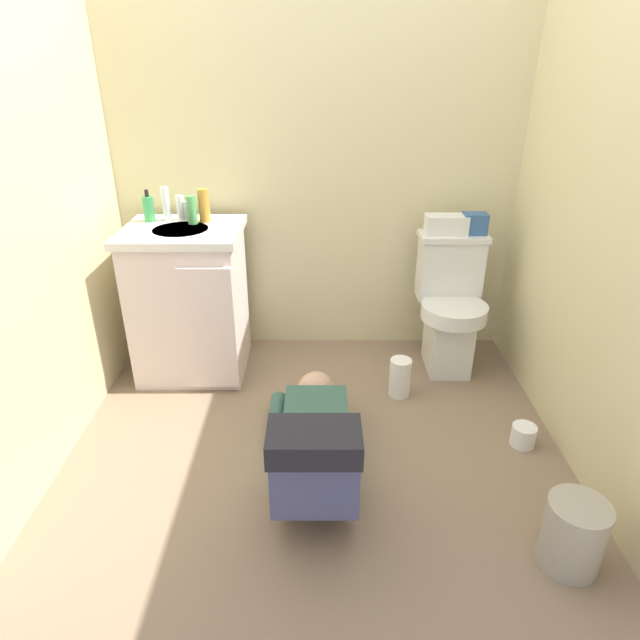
{
  "coord_description": "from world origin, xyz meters",
  "views": [
    {
      "loc": [
        0.02,
        -2.02,
        1.61
      ],
      "look_at": [
        0.02,
        0.34,
        0.45
      ],
      "focal_mm": 30.4,
      "sensor_mm": 36.0,
      "label": 1
    }
  ],
  "objects_px": {
    "toilet": "(449,306)",
    "toilet_paper_roll": "(522,435)",
    "trash_can": "(572,534)",
    "bottle_green": "(190,210)",
    "person_plumber": "(314,443)",
    "soap_dispenser": "(147,209)",
    "vanity_cabinet": "(189,301)",
    "bottle_amber": "(203,206)",
    "bottle_white": "(179,208)",
    "faucet": "(185,211)",
    "toiletry_bag": "(473,223)",
    "paper_towel_roll": "(399,377)",
    "bottle_clear": "(164,204)",
    "tissue_box": "(445,224)"
  },
  "relations": [
    {
      "from": "toiletry_bag",
      "to": "trash_can",
      "type": "xyz_separation_m",
      "value": [
        0.05,
        -1.46,
        -0.67
      ]
    },
    {
      "from": "paper_towel_roll",
      "to": "trash_can",
      "type": "bearing_deg",
      "value": -66.65
    },
    {
      "from": "faucet",
      "to": "bottle_green",
      "type": "distance_m",
      "value": 0.08
    },
    {
      "from": "bottle_clear",
      "to": "trash_can",
      "type": "distance_m",
      "value": 2.35
    },
    {
      "from": "soap_dispenser",
      "to": "bottle_clear",
      "type": "height_order",
      "value": "bottle_clear"
    },
    {
      "from": "bottle_amber",
      "to": "trash_can",
      "type": "height_order",
      "value": "bottle_amber"
    },
    {
      "from": "bottle_white",
      "to": "bottle_clear",
      "type": "bearing_deg",
      "value": -171.79
    },
    {
      "from": "bottle_white",
      "to": "toiletry_bag",
      "type": "bearing_deg",
      "value": -0.67
    },
    {
      "from": "trash_can",
      "to": "bottle_green",
      "type": "bearing_deg",
      "value": 137.4
    },
    {
      "from": "person_plumber",
      "to": "soap_dispenser",
      "type": "xyz_separation_m",
      "value": [
        -0.87,
        1.01,
        0.71
      ]
    },
    {
      "from": "soap_dispenser",
      "to": "paper_towel_roll",
      "type": "distance_m",
      "value": 1.58
    },
    {
      "from": "vanity_cabinet",
      "to": "bottle_amber",
      "type": "height_order",
      "value": "bottle_amber"
    },
    {
      "from": "bottle_clear",
      "to": "bottle_green",
      "type": "relative_size",
      "value": 1.21
    },
    {
      "from": "toiletry_bag",
      "to": "trash_can",
      "type": "bearing_deg",
      "value": -88.15
    },
    {
      "from": "tissue_box",
      "to": "bottle_clear",
      "type": "relative_size",
      "value": 1.25
    },
    {
      "from": "bottle_white",
      "to": "paper_towel_roll",
      "type": "bearing_deg",
      "value": -20.45
    },
    {
      "from": "toilet",
      "to": "toilet_paper_roll",
      "type": "distance_m",
      "value": 0.82
    },
    {
      "from": "soap_dispenser",
      "to": "bottle_green",
      "type": "height_order",
      "value": "soap_dispenser"
    },
    {
      "from": "faucet",
      "to": "toilet_paper_roll",
      "type": "relative_size",
      "value": 0.91
    },
    {
      "from": "faucet",
      "to": "person_plumber",
      "type": "distance_m",
      "value": 1.42
    },
    {
      "from": "bottle_white",
      "to": "paper_towel_roll",
      "type": "relative_size",
      "value": 0.62
    },
    {
      "from": "toilet_paper_roll",
      "to": "paper_towel_roll",
      "type": "bearing_deg",
      "value": 141.61
    },
    {
      "from": "toiletry_bag",
      "to": "bottle_amber",
      "type": "bearing_deg",
      "value": -179.25
    },
    {
      "from": "faucet",
      "to": "soap_dispenser",
      "type": "distance_m",
      "value": 0.19
    },
    {
      "from": "person_plumber",
      "to": "trash_can",
      "type": "bearing_deg",
      "value": -25.98
    },
    {
      "from": "faucet",
      "to": "soap_dispenser",
      "type": "bearing_deg",
      "value": -173.99
    },
    {
      "from": "faucet",
      "to": "bottle_white",
      "type": "height_order",
      "value": "bottle_white"
    },
    {
      "from": "bottle_green",
      "to": "bottle_white",
      "type": "bearing_deg",
      "value": 136.12
    },
    {
      "from": "soap_dispenser",
      "to": "bottle_clear",
      "type": "distance_m",
      "value": 0.09
    },
    {
      "from": "soap_dispenser",
      "to": "paper_towel_roll",
      "type": "height_order",
      "value": "soap_dispenser"
    },
    {
      "from": "soap_dispenser",
      "to": "bottle_clear",
      "type": "xyz_separation_m",
      "value": [
        0.09,
        0.02,
        0.02
      ]
    },
    {
      "from": "bottle_green",
      "to": "bottle_amber",
      "type": "xyz_separation_m",
      "value": [
        0.06,
        0.04,
        0.01
      ]
    },
    {
      "from": "person_plumber",
      "to": "bottle_white",
      "type": "height_order",
      "value": "bottle_white"
    },
    {
      "from": "trash_can",
      "to": "faucet",
      "type": "bearing_deg",
      "value": 136.93
    },
    {
      "from": "trash_can",
      "to": "paper_towel_roll",
      "type": "xyz_separation_m",
      "value": [
        -0.45,
        1.05,
        -0.03
      ]
    },
    {
      "from": "soap_dispenser",
      "to": "toiletry_bag",
      "type": "bearing_deg",
      "value": 0.33
    },
    {
      "from": "bottle_green",
      "to": "toilet_paper_roll",
      "type": "bearing_deg",
      "value": -25.65
    },
    {
      "from": "person_plumber",
      "to": "toilet_paper_roll",
      "type": "distance_m",
      "value": 0.98
    },
    {
      "from": "person_plumber",
      "to": "bottle_white",
      "type": "xyz_separation_m",
      "value": [
        -0.71,
        1.04,
        0.71
      ]
    },
    {
      "from": "tissue_box",
      "to": "soap_dispenser",
      "type": "distance_m",
      "value": 1.57
    },
    {
      "from": "bottle_white",
      "to": "tissue_box",
      "type": "bearing_deg",
      "value": -0.75
    },
    {
      "from": "tissue_box",
      "to": "bottle_clear",
      "type": "height_order",
      "value": "bottle_clear"
    },
    {
      "from": "bottle_amber",
      "to": "toiletry_bag",
      "type": "bearing_deg",
      "value": 0.75
    },
    {
      "from": "toilet",
      "to": "trash_can",
      "type": "height_order",
      "value": "toilet"
    },
    {
      "from": "paper_towel_roll",
      "to": "toilet_paper_roll",
      "type": "bearing_deg",
      "value": -38.39
    },
    {
      "from": "toiletry_bag",
      "to": "bottle_white",
      "type": "distance_m",
      "value": 1.56
    },
    {
      "from": "vanity_cabinet",
      "to": "toiletry_bag",
      "type": "height_order",
      "value": "toiletry_bag"
    },
    {
      "from": "vanity_cabinet",
      "to": "bottle_amber",
      "type": "distance_m",
      "value": 0.51
    },
    {
      "from": "soap_dispenser",
      "to": "trash_can",
      "type": "distance_m",
      "value": 2.4
    },
    {
      "from": "bottle_amber",
      "to": "paper_towel_roll",
      "type": "distance_m",
      "value": 1.35
    }
  ]
}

